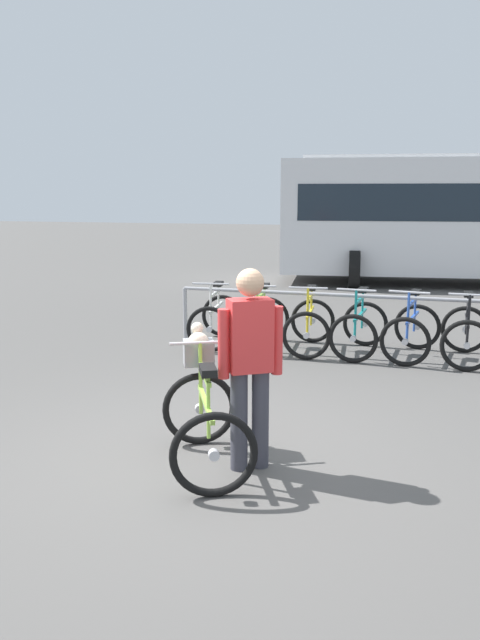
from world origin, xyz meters
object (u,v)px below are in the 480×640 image
(racked_bike_white, at_px, (216,320))
(person_with_featured_bike, at_px, (250,360))
(racked_bike_yellow, at_px, (310,325))
(racked_bike_blue, at_px, (412,331))
(racked_bike_lime, at_px, (262,323))
(racked_bike_teal, at_px, (360,328))
(racked_bike_black, at_px, (466,334))
(featured_bicycle, at_px, (204,406))

(racked_bike_white, height_order, person_with_featured_bike, person_with_featured_bike)
(racked_bike_yellow, height_order, racked_bike_blue, same)
(racked_bike_white, height_order, racked_bike_blue, same)
(racked_bike_yellow, bearing_deg, racked_bike_lime, 178.31)
(racked_bike_white, distance_m, racked_bike_teal, 2.10)
(racked_bike_white, height_order, racked_bike_black, same)
(featured_bicycle, distance_m, person_with_featured_bike, 0.58)
(racked_bike_black, bearing_deg, racked_bike_blue, 178.31)
(racked_bike_yellow, height_order, featured_bicycle, featured_bicycle)
(racked_bike_white, bearing_deg, racked_bike_blue, -1.69)
(racked_bike_teal, xyz_separation_m, racked_bike_blue, (0.70, -0.02, 0.00))
(racked_bike_black, distance_m, featured_bicycle, 4.61)
(racked_bike_yellow, height_order, person_with_featured_bike, person_with_featured_bike)
(featured_bicycle, bearing_deg, racked_bike_teal, 76.15)
(racked_bike_white, relative_size, racked_bike_blue, 0.95)
(racked_bike_lime, distance_m, racked_bike_yellow, 0.70)
(racked_bike_white, xyz_separation_m, person_with_featured_bike, (1.51, -4.06, 0.54))
(racked_bike_black, relative_size, person_with_featured_bike, 0.70)
(racked_bike_teal, height_order, featured_bicycle, featured_bicycle)
(racked_bike_lime, xyz_separation_m, racked_bike_teal, (1.40, -0.04, 0.00))
(racked_bike_yellow, distance_m, racked_bike_blue, 1.40)
(racked_bike_black, height_order, person_with_featured_bike, person_with_featured_bike)
(racked_bike_black, bearing_deg, racked_bike_yellow, 178.31)
(racked_bike_teal, relative_size, featured_bicycle, 0.91)
(racked_bike_lime, relative_size, racked_bike_yellow, 0.98)
(racked_bike_teal, distance_m, featured_bicycle, 4.10)
(racked_bike_lime, xyz_separation_m, person_with_featured_bike, (0.81, -4.04, 0.54))
(racked_bike_teal, distance_m, person_with_featured_bike, 4.08)
(racked_bike_white, height_order, featured_bicycle, featured_bicycle)
(racked_bike_white, distance_m, racked_bike_lime, 0.70)
(person_with_featured_bike, bearing_deg, racked_bike_black, 63.32)
(racked_bike_yellow, bearing_deg, racked_bike_teal, -1.69)
(racked_bike_white, xyz_separation_m, racked_bike_teal, (2.10, -0.06, 0.00))
(racked_bike_teal, height_order, racked_bike_blue, same)
(racked_bike_lime, distance_m, racked_bike_blue, 2.10)
(racked_bike_lime, xyz_separation_m, featured_bicycle, (0.42, -4.03, 0.12))
(racked_bike_blue, xyz_separation_m, person_with_featured_bike, (-1.29, -3.98, 0.54))
(racked_bike_white, relative_size, racked_bike_black, 0.99)
(racked_bike_yellow, relative_size, racked_bike_black, 0.98)
(racked_bike_yellow, distance_m, racked_bike_teal, 0.70)
(racked_bike_lime, relative_size, person_with_featured_bike, 0.68)
(racked_bike_black, bearing_deg, person_with_featured_bike, -116.68)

